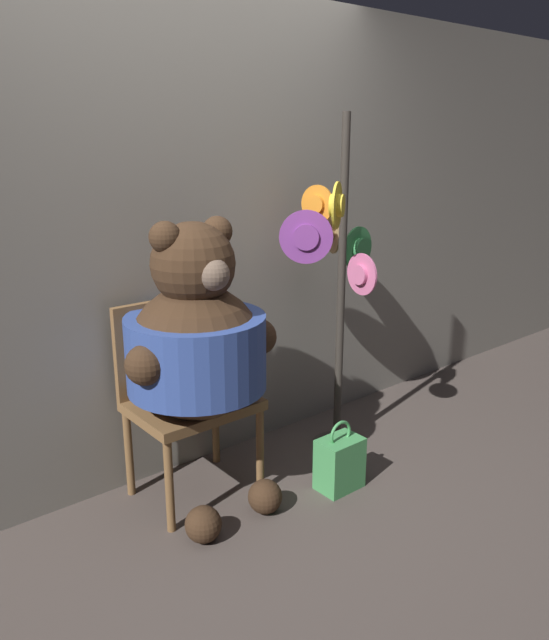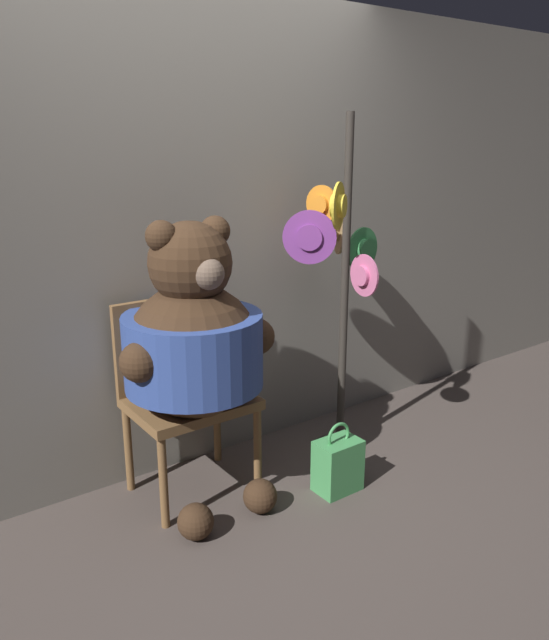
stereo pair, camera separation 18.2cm
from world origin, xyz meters
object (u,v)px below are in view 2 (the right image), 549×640
teddy_bear (194,342)px  handbag_on_ground (338,465)px  hat_display_rack (340,274)px  chair (183,385)px

teddy_bear → handbag_on_ground: teddy_bear is taller
teddy_bear → hat_display_rack: hat_display_rack is taller
teddy_bear → chair: bearing=86.1°
chair → handbag_on_ground: chair is taller
chair → teddy_bear: bearing=-93.9°
hat_display_rack → handbag_on_ground: hat_display_rack is taller
chair → teddy_bear: 0.31m
hat_display_rack → handbag_on_ground: bearing=-129.9°
hat_display_rack → handbag_on_ground: size_ratio=4.97×
handbag_on_ground → chair: bearing=139.6°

